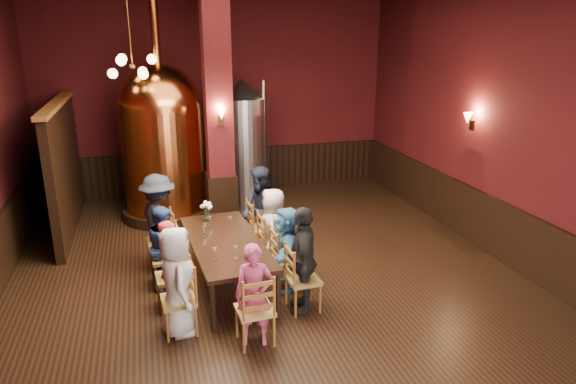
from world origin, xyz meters
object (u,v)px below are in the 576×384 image
object	(u,v)px
copper_kettle	(163,141)
rose_vase	(207,208)
person_0	(177,281)
steel_vessel	(243,143)
person_1	(171,264)
dining_table	(226,245)
person_2	(165,247)

from	to	relation	value
copper_kettle	rose_vase	size ratio (longest dim) A/B	13.20
person_0	steel_vessel	xyz separation A→B (m)	(1.80, 4.86, 0.65)
person_1	copper_kettle	distance (m)	3.93
steel_vessel	person_1	bearing A→B (deg)	-113.81
person_0	rose_vase	xyz separation A→B (m)	(0.63, 1.97, 0.25)
steel_vessel	person_0	bearing A→B (deg)	-110.38
person_1	copper_kettle	world-z (taller)	copper_kettle
dining_table	person_2	distance (m)	0.91
person_2	copper_kettle	size ratio (longest dim) A/B	0.29
person_2	steel_vessel	xyz separation A→B (m)	(1.89, 3.53, 0.73)
copper_kettle	rose_vase	xyz separation A→B (m)	(0.52, -2.51, -0.63)
person_2	copper_kettle	world-z (taller)	copper_kettle
dining_table	copper_kettle	bearing A→B (deg)	97.43
person_1	steel_vessel	distance (m)	4.64
steel_vessel	copper_kettle	bearing A→B (deg)	-167.55
dining_table	steel_vessel	xyz separation A→B (m)	(1.02, 3.81, 0.68)
person_0	copper_kettle	xyz separation A→B (m)	(0.10, 4.48, 0.88)
dining_table	person_0	xyz separation A→B (m)	(-0.78, -1.05, 0.03)
person_0	rose_vase	bearing A→B (deg)	-22.05
person_1	copper_kettle	size ratio (longest dim) A/B	0.30
person_0	copper_kettle	size ratio (longest dim) A/B	0.33
dining_table	steel_vessel	world-z (taller)	steel_vessel
person_1	rose_vase	bearing A→B (deg)	-48.41
dining_table	person_0	world-z (taller)	person_0
person_1	steel_vessel	bearing A→B (deg)	-44.89
person_1	steel_vessel	world-z (taller)	steel_vessel
steel_vessel	rose_vase	bearing A→B (deg)	-112.16
person_0	person_2	world-z (taller)	person_0
person_0	person_1	world-z (taller)	person_0
person_2	copper_kettle	xyz separation A→B (m)	(0.19, 3.16, 0.96)
dining_table	copper_kettle	xyz separation A→B (m)	(-0.68, 3.43, 0.91)
person_0	copper_kettle	bearing A→B (deg)	-5.67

